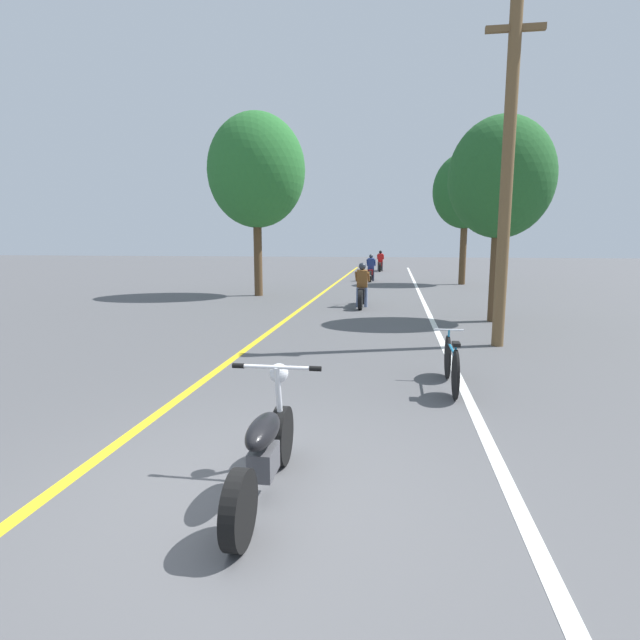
{
  "coord_description": "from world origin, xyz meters",
  "views": [
    {
      "loc": [
        1.21,
        -3.83,
        2.18
      ],
      "look_at": [
        0.05,
        4.01,
        0.9
      ],
      "focal_mm": 28.0,
      "sensor_mm": 36.0,
      "label": 1
    }
  ],
  "objects": [
    {
      "name": "lane_stripe_center",
      "position": [
        -1.7,
        12.01,
        0.0
      ],
      "size": [
        0.14,
        48.0,
        0.01
      ],
      "primitive_type": "cube",
      "color": "yellow",
      "rests_on": "ground"
    },
    {
      "name": "roadside_tree_right_near",
      "position": [
        3.89,
        10.0,
        3.73
      ],
      "size": [
        2.7,
        2.43,
        5.32
      ],
      "color": "#513A23",
      "rests_on": "ground"
    },
    {
      "name": "motorcycle_foreground",
      "position": [
        0.16,
        0.05,
        0.42
      ],
      "size": [
        0.83,
        1.94,
        1.05
      ],
      "color": "black",
      "rests_on": "ground"
    },
    {
      "name": "ground_plane",
      "position": [
        0.0,
        0.0,
        0.0
      ],
      "size": [
        120.0,
        120.0,
        0.0
      ],
      "primitive_type": "plane",
      "color": "#515154"
    },
    {
      "name": "motorcycle_rider_mid",
      "position": [
        -0.01,
        22.84,
        0.53
      ],
      "size": [
        0.5,
        2.0,
        1.42
      ],
      "color": "black",
      "rests_on": "ground"
    },
    {
      "name": "bicycle_parked",
      "position": [
        2.08,
        3.54,
        0.37
      ],
      "size": [
        0.44,
        1.74,
        0.81
      ],
      "color": "black",
      "rests_on": "ground"
    },
    {
      "name": "utility_pole",
      "position": [
        3.37,
        6.75,
        3.45
      ],
      "size": [
        1.1,
        0.24,
        6.72
      ],
      "color": "brown",
      "rests_on": "ground"
    },
    {
      "name": "lane_stripe_edge",
      "position": [
        2.27,
        12.01,
        0.0
      ],
      "size": [
        0.14,
        48.0,
        0.01
      ],
      "primitive_type": "cube",
      "color": "white",
      "rests_on": "ground"
    },
    {
      "name": "motorcycle_rider_lead",
      "position": [
        0.19,
        12.44,
        0.54
      ],
      "size": [
        0.5,
        2.17,
        1.44
      ],
      "color": "black",
      "rests_on": "ground"
    },
    {
      "name": "motorcycle_rider_far",
      "position": [
        0.24,
        31.48,
        0.54
      ],
      "size": [
        0.5,
        2.16,
        1.43
      ],
      "color": "black",
      "rests_on": "ground"
    },
    {
      "name": "roadside_tree_right_far",
      "position": [
        4.52,
        21.47,
        4.47
      ],
      "size": [
        3.12,
        2.8,
        6.29
      ],
      "color": "#513A23",
      "rests_on": "ground"
    },
    {
      "name": "roadside_tree_left",
      "position": [
        -4.05,
        15.16,
        4.75
      ],
      "size": [
        3.72,
        3.35,
        6.92
      ],
      "color": "#513A23",
      "rests_on": "ground"
    }
  ]
}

